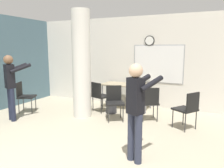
# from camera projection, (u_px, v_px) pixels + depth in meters

# --- Properties ---
(wall_back) EXTENTS (8.00, 0.15, 2.80)m
(wall_back) POSITION_uv_depth(u_px,v_px,m) (136.00, 62.00, 6.93)
(wall_back) COLOR silver
(wall_back) RESTS_ON ground_plane
(support_pillar) EXTENTS (0.48, 0.48, 2.80)m
(support_pillar) POSITION_uv_depth(u_px,v_px,m) (81.00, 65.00, 5.71)
(support_pillar) COLOR silver
(support_pillar) RESTS_ON ground_plane
(folding_table) EXTENTS (1.48, 0.70, 0.75)m
(folding_table) POSITION_uv_depth(u_px,v_px,m) (127.00, 86.00, 6.60)
(folding_table) COLOR tan
(folding_table) RESTS_ON ground_plane
(bottle_on_table) EXTENTS (0.07, 0.07, 0.25)m
(bottle_on_table) POSITION_uv_depth(u_px,v_px,m) (134.00, 81.00, 6.65)
(bottle_on_table) COLOR black
(bottle_on_table) RESTS_ON folding_table
(waste_bin) EXTENTS (0.31, 0.31, 0.34)m
(waste_bin) POSITION_uv_depth(u_px,v_px,m) (111.00, 107.00, 6.20)
(waste_bin) COLOR #38383D
(waste_bin) RESTS_ON ground_plane
(chair_table_right) EXTENTS (0.60, 0.60, 0.87)m
(chair_table_right) POSITION_uv_depth(u_px,v_px,m) (150.00, 101.00, 5.48)
(chair_table_right) COLOR black
(chair_table_right) RESTS_ON ground_plane
(chair_table_front) EXTENTS (0.61, 0.61, 0.87)m
(chair_table_front) POSITION_uv_depth(u_px,v_px,m) (114.00, 100.00, 5.57)
(chair_table_front) COLOR black
(chair_table_front) RESTS_ON ground_plane
(chair_by_left_wall) EXTENTS (0.59, 0.59, 0.87)m
(chair_by_left_wall) POSITION_uv_depth(u_px,v_px,m) (24.00, 95.00, 6.25)
(chair_by_left_wall) COLOR black
(chair_by_left_wall) RESTS_ON ground_plane
(chair_mid_room) EXTENTS (0.61, 0.61, 0.87)m
(chair_mid_room) POSITION_uv_depth(u_px,v_px,m) (187.00, 108.00, 4.88)
(chair_mid_room) COLOR black
(chair_mid_room) RESTS_ON ground_plane
(chair_table_left) EXTENTS (0.57, 0.57, 0.87)m
(chair_table_left) POSITION_uv_depth(u_px,v_px,m) (100.00, 95.00, 6.26)
(chair_table_left) COLOR black
(chair_table_left) RESTS_ON ground_plane
(person_playing_side) EXTENTS (0.52, 0.67, 1.59)m
(person_playing_side) POSITION_uv_depth(u_px,v_px,m) (136.00, 105.00, 3.42)
(person_playing_side) COLOR #2D3347
(person_playing_side) RESTS_ON ground_plane
(person_watching_back) EXTENTS (0.54, 0.67, 1.66)m
(person_watching_back) POSITION_uv_depth(u_px,v_px,m) (11.00, 83.00, 5.45)
(person_watching_back) COLOR #1E2338
(person_watching_back) RESTS_ON ground_plane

